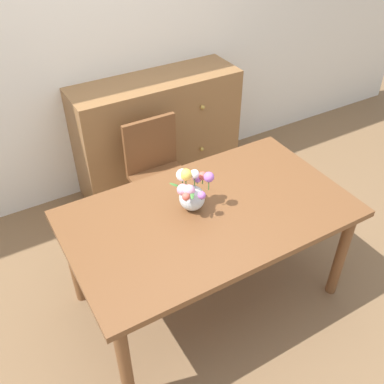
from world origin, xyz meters
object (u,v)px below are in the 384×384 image
dining_table (209,222)px  chair_far (158,170)px  dresser (158,134)px  flower_vase (191,192)px

dining_table → chair_far: 0.85m
dining_table → chair_far: (0.07, 0.83, -0.15)m
chair_far → dresser: bearing=-116.8°
flower_vase → chair_far: bearing=79.0°
dining_table → dresser: bearing=76.5°
dresser → flower_vase: bearing=-107.6°
chair_far → dresser: 0.56m
chair_far → dresser: size_ratio=0.64×
dining_table → flower_vase: 0.24m
chair_far → flower_vase: size_ratio=3.30×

